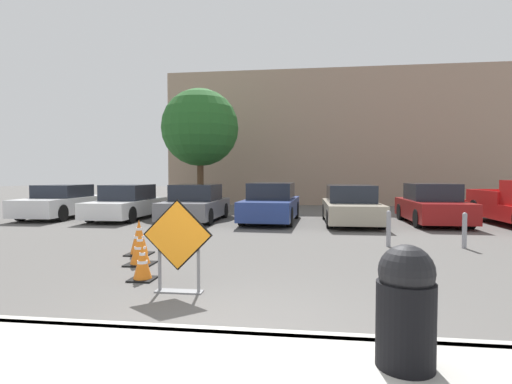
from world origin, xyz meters
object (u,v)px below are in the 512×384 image
at_px(parked_car_sixth, 432,205).
at_px(bollard_nearest, 389,227).
at_px(parked_car_fifth, 351,206).
at_px(parked_car_second, 127,203).
at_px(parked_car_third, 196,204).
at_px(trash_bin, 406,305).
at_px(traffic_cone_third, 139,238).
at_px(parked_car_nearest, 62,202).
at_px(road_closed_sign, 178,243).
at_px(bollard_second, 465,229).
at_px(traffic_cone_second, 140,248).
at_px(traffic_cone_nearest, 142,263).
at_px(parked_car_fourth, 271,204).

distance_m(parked_car_sixth, bollard_nearest, 5.67).
distance_m(parked_car_fifth, bollard_nearest, 4.75).
xyz_separation_m(parked_car_second, parked_car_third, (2.97, -0.30, 0.01)).
bearing_deg(trash_bin, parked_car_fifth, 86.47).
relative_size(traffic_cone_third, parked_car_nearest, 0.17).
xyz_separation_m(road_closed_sign, bollard_second, (5.76, 4.51, -0.30)).
xyz_separation_m(parked_car_fifth, bollard_nearest, (0.45, -4.72, -0.17)).
bearing_deg(parked_car_fifth, traffic_cone_second, 56.14).
height_order(parked_car_third, parked_car_sixth, parked_car_sixth).
xyz_separation_m(parked_car_second, parked_car_fifth, (8.92, -0.44, 0.01)).
distance_m(traffic_cone_second, parked_car_second, 8.90).
relative_size(traffic_cone_second, bollard_second, 0.76).
bearing_deg(bollard_second, road_closed_sign, -141.91).
xyz_separation_m(traffic_cone_second, bollard_second, (7.13, 2.76, 0.14)).
bearing_deg(parked_car_nearest, trash_bin, 131.38).
relative_size(traffic_cone_nearest, parked_car_second, 0.14).
bearing_deg(traffic_cone_third, parked_car_sixth, 39.60).
height_order(road_closed_sign, traffic_cone_third, road_closed_sign).
height_order(traffic_cone_second, bollard_nearest, bollard_nearest).
bearing_deg(trash_bin, traffic_cone_third, 132.79).
xyz_separation_m(parked_car_third, trash_bin, (5.23, -11.65, 0.02)).
relative_size(traffic_cone_second, parked_car_sixth, 0.16).
bearing_deg(bollard_second, traffic_cone_nearest, -149.64).
distance_m(road_closed_sign, traffic_cone_second, 2.27).
height_order(road_closed_sign, traffic_cone_second, road_closed_sign).
distance_m(parked_car_nearest, trash_bin, 16.48).
distance_m(bollard_nearest, bollard_second, 1.80).
height_order(traffic_cone_nearest, parked_car_fifth, parked_car_fifth).
bearing_deg(traffic_cone_nearest, traffic_cone_second, 115.56).
bearing_deg(parked_car_third, parked_car_fourth, -178.50).
bearing_deg(parked_car_nearest, parked_car_fourth, 176.04).
distance_m(traffic_cone_third, parked_car_fourth, 7.12).
xyz_separation_m(parked_car_second, trash_bin, (8.21, -11.95, 0.03)).
height_order(traffic_cone_third, parked_car_sixth, parked_car_sixth).
bearing_deg(parked_car_nearest, road_closed_sign, 129.12).
bearing_deg(trash_bin, parked_car_nearest, 132.72).
bearing_deg(road_closed_sign, parked_car_second, 119.21).
distance_m(traffic_cone_nearest, parked_car_third, 8.88).
xyz_separation_m(traffic_cone_second, parked_car_nearest, (-7.00, 8.08, 0.32)).
bearing_deg(traffic_cone_nearest, parked_car_second, 116.79).
relative_size(parked_car_sixth, bollard_nearest, 4.52).
bearing_deg(traffic_cone_third, bollard_second, 13.36).
relative_size(traffic_cone_second, parked_car_fifth, 0.15).
relative_size(road_closed_sign, parked_car_fifth, 0.32).
xyz_separation_m(traffic_cone_nearest, traffic_cone_second, (-0.53, 1.11, 0.03)).
relative_size(parked_car_third, bollard_nearest, 4.50).
xyz_separation_m(road_closed_sign, traffic_cone_third, (-1.82, 2.71, -0.38)).
bearing_deg(parked_car_third, trash_bin, 114.84).
relative_size(traffic_cone_third, bollard_second, 0.90).
height_order(parked_car_fourth, bollard_nearest, parked_car_fourth).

